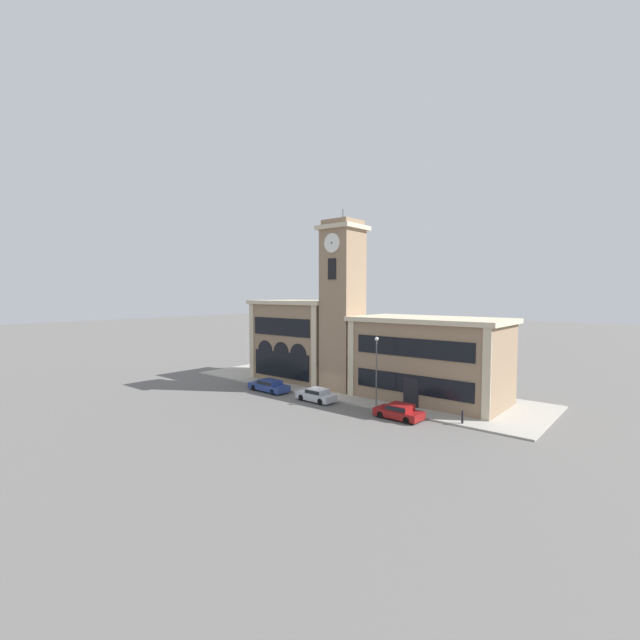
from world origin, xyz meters
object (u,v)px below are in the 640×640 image
at_px(parked_car_near, 269,385).
at_px(street_lamp, 376,362).
at_px(parked_car_far, 399,411).
at_px(parked_car_mid, 317,395).
at_px(bollard, 462,417).
at_px(fire_hydrant, 410,409).

height_order(parked_car_near, street_lamp, street_lamp).
xyz_separation_m(parked_car_near, parked_car_far, (15.97, 0.00, -0.01)).
xyz_separation_m(parked_car_mid, bollard, (13.99, 1.75, -0.01)).
bearing_deg(bollard, parked_car_far, -159.95).
height_order(parked_car_mid, fire_hydrant, parked_car_mid).
xyz_separation_m(parked_car_near, fire_hydrant, (16.16, 1.56, -0.11)).
xyz_separation_m(street_lamp, bollard, (8.27, -0.13, -3.67)).
bearing_deg(fire_hydrant, parked_car_far, -96.84).
xyz_separation_m(bollard, fire_hydrant, (-4.60, -0.19, -0.10)).
bearing_deg(parked_car_mid, parked_car_near, 1.39).
height_order(parked_car_mid, parked_car_far, parked_car_mid).
height_order(parked_car_near, fire_hydrant, parked_car_near).
bearing_deg(parked_car_far, bollard, -158.56).
bearing_deg(parked_car_mid, parked_car_far, -178.61).
height_order(parked_car_near, parked_car_far, parked_car_far).
xyz_separation_m(parked_car_mid, fire_hydrant, (9.39, 1.56, -0.11)).
bearing_deg(parked_car_mid, street_lamp, -160.44).
bearing_deg(parked_car_far, fire_hydrant, -95.45).
distance_m(parked_car_mid, street_lamp, 7.04).
bearing_deg(fire_hydrant, parked_car_mid, -170.55).
height_order(parked_car_near, bollard, parked_car_near).
relative_size(parked_car_mid, parked_car_far, 1.00).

